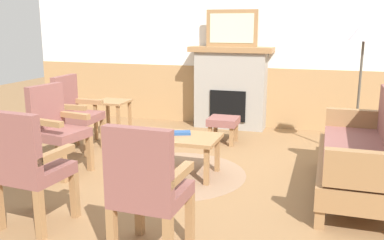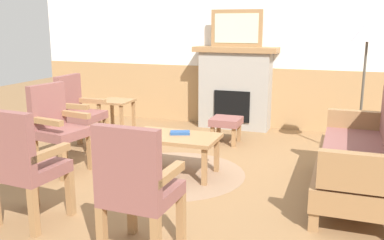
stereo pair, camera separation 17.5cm
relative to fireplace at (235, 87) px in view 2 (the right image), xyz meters
The scene contains 15 objects.
ground_plane 2.44m from the fireplace, 90.00° to the right, with size 14.00×14.00×0.00m, color olive.
wall_back 0.70m from the fireplace, 90.00° to the left, with size 7.20×0.14×2.70m.
fireplace is the anchor object (origin of this frame).
framed_picture 0.91m from the fireplace, 90.00° to the left, with size 0.80×0.04×0.56m.
couch 2.95m from the fireplace, 52.00° to the right, with size 0.70×1.80×0.98m.
coffee_table 2.33m from the fireplace, 92.26° to the right, with size 0.96×0.56×0.44m.
round_rug 2.41m from the fireplace, 92.26° to the right, with size 1.57×1.57×0.01m, color #896B51.
book_on_table 2.25m from the fireplace, 91.32° to the right, with size 0.21×0.12×0.03m, color navy.
footstool 1.00m from the fireplace, 82.97° to the right, with size 0.40×0.40×0.36m.
armchair_near_fireplace 2.48m from the fireplace, 131.33° to the right, with size 0.49×0.49×0.98m.
armchair_by_window_left 2.99m from the fireplace, 117.10° to the right, with size 0.55×0.55×0.98m.
armchair_front_left 4.00m from the fireplace, 85.51° to the right, with size 0.50×0.50×0.98m.
armchair_front_center 3.93m from the fireplace, 101.44° to the right, with size 0.52×0.52×0.98m.
side_table 1.88m from the fireplace, 141.78° to the right, with size 0.44×0.44×0.55m.
floor_lamp_by_couch 2.24m from the fireplace, 29.52° to the right, with size 0.36×0.36×1.68m.
Camera 2 is at (1.61, -4.09, 1.62)m, focal length 39.62 mm.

